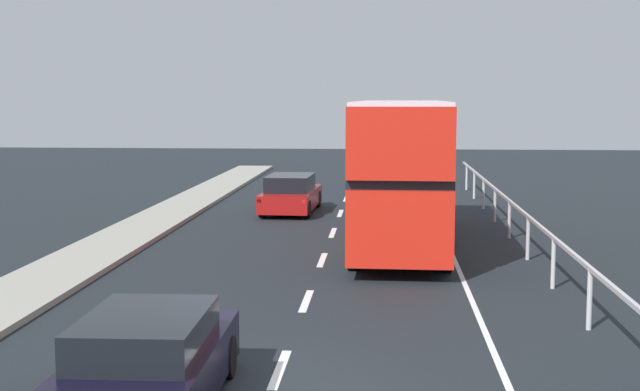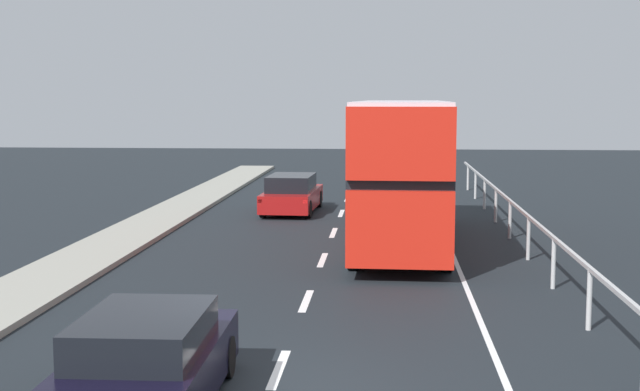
% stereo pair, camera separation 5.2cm
% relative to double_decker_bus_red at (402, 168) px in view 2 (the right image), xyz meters
% --- Properties ---
extents(lane_paint_markings, '(3.64, 46.00, 0.01)m').
position_rel_double_decker_bus_red_xyz_m(lane_paint_markings, '(0.10, -4.36, -2.24)').
color(lane_paint_markings, silver).
rests_on(lane_paint_markings, ground).
extents(bridge_side_railing, '(0.10, 42.00, 1.19)m').
position_rel_double_decker_bus_red_xyz_m(bridge_side_railing, '(3.32, -3.98, -1.29)').
color(bridge_side_railing, '#B9B8B9').
rests_on(bridge_side_railing, ground).
extents(double_decker_bus_red, '(2.78, 11.11, 4.18)m').
position_rel_double_decker_bus_red_xyz_m(double_decker_bus_red, '(0.00, 0.00, 0.00)').
color(double_decker_bus_red, red).
rests_on(double_decker_bus_red, ground).
extents(hatchback_car_near, '(1.89, 4.38, 1.41)m').
position_rel_double_decker_bus_red_xyz_m(hatchback_car_near, '(-3.66, -13.98, -1.56)').
color(hatchback_car_near, black).
rests_on(hatchback_car_near, ground).
extents(sedan_car_ahead, '(1.99, 4.64, 1.42)m').
position_rel_double_decker_bus_red_xyz_m(sedan_car_ahead, '(-3.97, 6.84, -1.57)').
color(sedan_car_ahead, maroon).
rests_on(sedan_car_ahead, ground).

